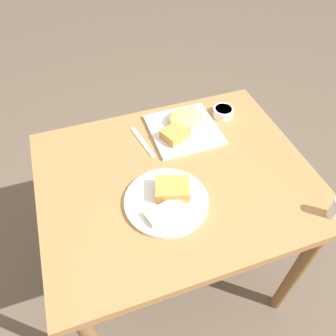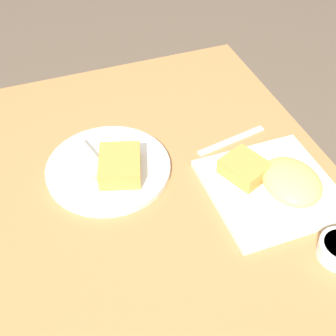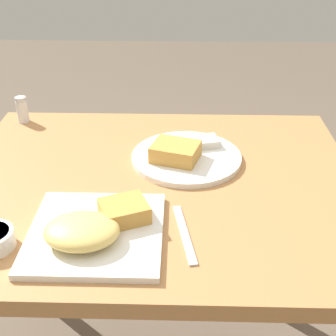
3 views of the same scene
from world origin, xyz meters
name	(u,v)px [view 1 (image 1 of 3)]	position (x,y,z in m)	size (l,w,h in m)	color
ground_plane	(173,270)	(0.00, 0.00, 0.00)	(8.00, 8.00, 0.00)	brown
dining_table	(176,193)	(0.00, 0.00, 0.66)	(0.94, 0.76, 0.76)	#B27A47
plate_square_near	(183,126)	(-0.11, -0.21, 0.78)	(0.26, 0.26, 0.06)	white
plate_oval_far	(168,199)	(0.07, 0.10, 0.77)	(0.27, 0.27, 0.05)	white
sauce_ramekin	(223,112)	(-0.29, -0.24, 0.78)	(0.08, 0.08, 0.03)	white
salt_shaker	(335,209)	(-0.40, 0.31, 0.79)	(0.03, 0.03, 0.08)	white
butter_knife	(143,142)	(0.06, -0.20, 0.76)	(0.05, 0.18, 0.00)	silver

